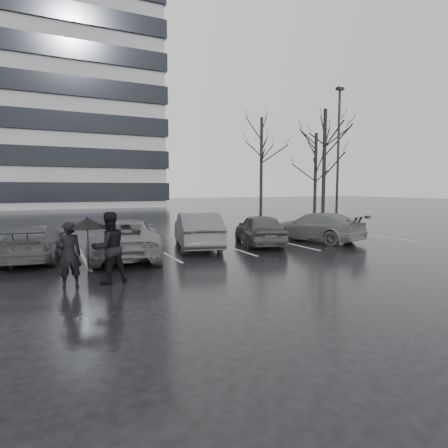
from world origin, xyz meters
TOP-DOWN VIEW (x-y plane):
  - ground at (0.00, 0.00)m, footprint 160.00×160.00m
  - car_main at (2.05, 2.31)m, footprint 2.65×4.21m
  - car_west_a at (-0.64, 2.66)m, footprint 2.51×4.62m
  - car_west_b at (-3.64, 1.74)m, footprint 3.10×5.14m
  - car_west_c at (-6.44, 2.57)m, footprint 2.47×4.42m
  - car_east at (4.92, 2.17)m, footprint 3.14×4.85m
  - pedestrian_left at (-5.66, -1.64)m, footprint 0.62×0.43m
  - pedestrian_right at (-4.71, -1.63)m, footprint 1.00×0.85m
  - umbrella at (-5.21, -1.63)m, footprint 1.01×1.01m
  - lamp_post at (10.07, 6.48)m, footprint 0.46×0.46m
  - stall_stripes at (-0.80, 2.50)m, footprint 19.72×5.00m
  - tree_east at (12.00, 10.00)m, footprint 0.26×0.26m
  - tree_ne at (14.50, 14.00)m, footprint 0.26×0.26m
  - tree_north at (11.00, 17.00)m, footprint 0.26×0.26m

SIDE VIEW (x-z plane):
  - ground at x=0.00m, z-range 0.00..0.00m
  - stall_stripes at x=-0.80m, z-range 0.00..0.00m
  - car_west_c at x=-6.44m, z-range 0.00..1.21m
  - car_east at x=4.92m, z-range 0.00..1.31m
  - car_main at x=2.05m, z-range 0.00..1.33m
  - car_west_b at x=-3.64m, z-range 0.00..1.34m
  - car_west_a at x=-0.64m, z-range 0.00..1.44m
  - pedestrian_left at x=-5.66m, z-range 0.00..1.61m
  - pedestrian_right at x=-4.71m, z-range 0.00..1.82m
  - umbrella at x=-5.21m, z-range 0.70..2.41m
  - tree_ne at x=14.50m, z-range 0.00..7.00m
  - lamp_post at x=10.07m, z-range -0.36..8.07m
  - tree_east at x=12.00m, z-range 0.00..8.00m
  - tree_north at x=11.00m, z-range 0.00..8.50m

